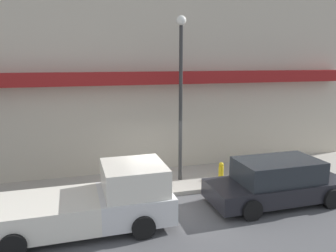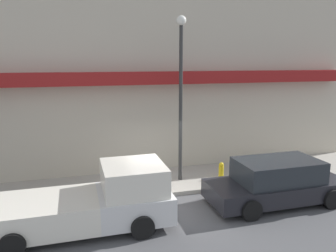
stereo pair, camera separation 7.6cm
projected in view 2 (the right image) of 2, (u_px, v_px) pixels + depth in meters
ground_plane at (166, 198)px, 11.57m from camera, size 80.00×80.00×0.00m
sidewalk at (156, 182)px, 12.83m from camera, size 36.00×2.70×0.16m
building at (140, 52)px, 14.50m from camera, size 19.80×3.80×10.79m
pickup_truck at (92, 202)px, 9.38m from camera, size 5.24×2.21×1.80m
parked_car at (277, 182)px, 11.04m from camera, size 4.76×2.04×1.51m
fire_hydrant at (221, 170)px, 13.02m from camera, size 0.20×0.20×0.64m
street_lamp at (181, 82)px, 12.16m from camera, size 0.36×0.36×6.19m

